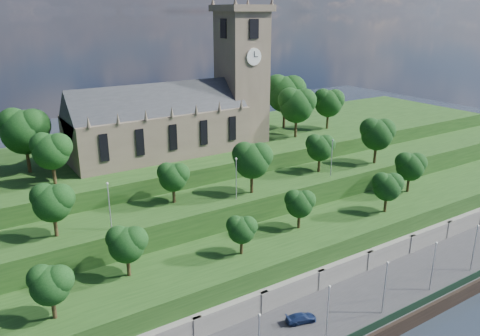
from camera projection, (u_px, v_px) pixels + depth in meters
promenade at (318, 326)px, 61.09m from camera, size 160.00×12.00×2.00m
retaining_wall at (290, 294)px, 65.37m from camera, size 160.00×2.10×5.00m
embankment_lower at (265, 266)px, 69.70m from camera, size 160.00×12.00×8.00m
embankment_upper at (227, 227)px, 77.83m from camera, size 160.00×10.00×12.00m
hilltop at (173, 181)px, 94.10m from camera, size 160.00×32.00×15.00m
church at (182, 111)px, 86.52m from camera, size 38.60×12.35×27.60m
trees_lower at (293, 205)px, 69.81m from camera, size 69.31×8.87×7.63m
trees_upper at (273, 155)px, 77.56m from camera, size 65.16×8.15×8.92m
trees_hilltop at (203, 111)px, 88.43m from camera, size 77.76×16.70×11.95m
lamp_posts_promenade at (328, 309)px, 55.54m from camera, size 60.36×0.36×7.69m
lamp_posts_upper at (236, 175)px, 72.26m from camera, size 40.36×0.36×6.81m
car_right at (301, 318)px, 60.12m from camera, size 4.33×2.71×1.17m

